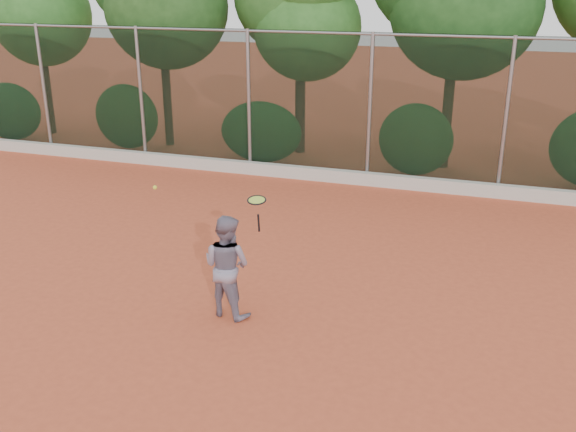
% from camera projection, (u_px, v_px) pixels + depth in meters
% --- Properties ---
extents(ground, '(80.00, 80.00, 0.00)m').
position_uv_depth(ground, '(266.00, 321.00, 9.19)').
color(ground, '#C9502F').
rests_on(ground, ground).
extents(concrete_curb, '(24.00, 0.20, 0.30)m').
position_uv_depth(concrete_curb, '(365.00, 179.00, 15.20)').
color(concrete_curb, beige).
rests_on(concrete_curb, ground).
extents(tennis_player, '(0.85, 0.73, 1.52)m').
position_uv_depth(tennis_player, '(227.00, 266.00, 9.13)').
color(tennis_player, gray).
rests_on(tennis_player, ground).
extents(chainlink_fence, '(24.09, 0.09, 3.50)m').
position_uv_depth(chainlink_fence, '(370.00, 106.00, 14.77)').
color(chainlink_fence, black).
rests_on(chainlink_fence, ground).
extents(tennis_racket, '(0.30, 0.30, 0.52)m').
position_uv_depth(tennis_racket, '(257.00, 203.00, 8.61)').
color(tennis_racket, black).
rests_on(tennis_racket, ground).
extents(tennis_ball_in_flight, '(0.06, 0.06, 0.06)m').
position_uv_depth(tennis_ball_in_flight, '(155.00, 187.00, 9.45)').
color(tennis_ball_in_flight, yellow).
rests_on(tennis_ball_in_flight, ground).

